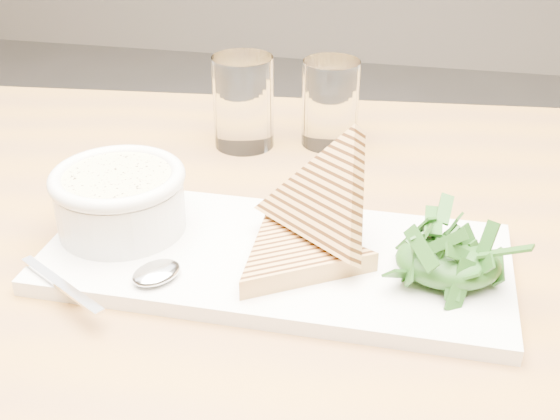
% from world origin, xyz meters
% --- Properties ---
extents(table_top, '(1.26, 0.91, 0.04)m').
position_xyz_m(table_top, '(-0.07, -0.05, 0.76)').
color(table_top, brown).
rests_on(table_top, ground).
extents(platter, '(0.44, 0.20, 0.02)m').
position_xyz_m(platter, '(0.06, -0.09, 0.79)').
color(platter, white).
rests_on(platter, table_top).
extents(soup_bowl, '(0.13, 0.13, 0.05)m').
position_xyz_m(soup_bowl, '(-0.10, -0.08, 0.82)').
color(soup_bowl, white).
rests_on(soup_bowl, platter).
extents(soup, '(0.11, 0.11, 0.01)m').
position_xyz_m(soup, '(-0.10, -0.08, 0.85)').
color(soup, beige).
rests_on(soup, soup_bowl).
extents(bowl_rim, '(0.13, 0.13, 0.01)m').
position_xyz_m(bowl_rim, '(-0.10, -0.08, 0.85)').
color(bowl_rim, white).
rests_on(bowl_rim, soup_bowl).
extents(sandwich_flat, '(0.21, 0.21, 0.02)m').
position_xyz_m(sandwich_flat, '(0.08, -0.11, 0.80)').
color(sandwich_flat, '#B68549').
rests_on(sandwich_flat, platter).
extents(sandwich_lean, '(0.22, 0.22, 0.17)m').
position_xyz_m(sandwich_lean, '(0.10, -0.08, 0.84)').
color(sandwich_lean, '#B68549').
rests_on(sandwich_lean, sandwich_flat).
extents(salad_base, '(0.09, 0.07, 0.04)m').
position_xyz_m(salad_base, '(0.22, -0.11, 0.81)').
color(salad_base, '#113810').
rests_on(salad_base, platter).
extents(arugula_pile, '(0.11, 0.10, 0.05)m').
position_xyz_m(arugula_pile, '(0.22, -0.11, 0.82)').
color(arugula_pile, '#295219').
rests_on(arugula_pile, platter).
extents(spoon_bowl, '(0.05, 0.06, 0.01)m').
position_xyz_m(spoon_bowl, '(-0.04, -0.16, 0.80)').
color(spoon_bowl, silver).
rests_on(spoon_bowl, platter).
extents(spoon_handle, '(0.11, 0.07, 0.00)m').
position_xyz_m(spoon_handle, '(-0.11, -0.19, 0.80)').
color(spoon_handle, silver).
rests_on(spoon_handle, platter).
extents(glass_near, '(0.08, 0.08, 0.12)m').
position_xyz_m(glass_near, '(-0.04, 0.17, 0.84)').
color(glass_near, white).
rests_on(glass_near, table_top).
extents(glass_far, '(0.07, 0.07, 0.11)m').
position_xyz_m(glass_far, '(0.07, 0.20, 0.83)').
color(glass_far, white).
rests_on(glass_far, table_top).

